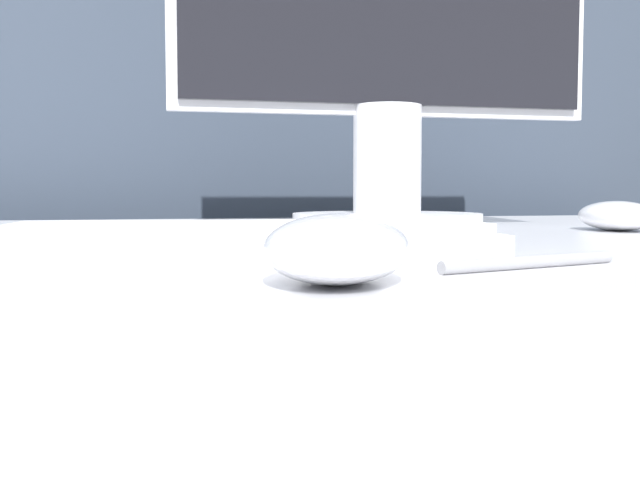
{
  "coord_description": "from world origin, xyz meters",
  "views": [
    {
      "loc": [
        -0.08,
        -0.68,
        0.82
      ],
      "look_at": [
        0.02,
        -0.27,
        0.8
      ],
      "focal_mm": 42.0,
      "sensor_mm": 36.0,
      "label": 1
    }
  ],
  "objects_px": {
    "keyboard": "(245,239)",
    "monitor": "(388,30)",
    "computer_mouse_far": "(617,216)",
    "computer_mouse_near": "(337,248)"
  },
  "relations": [
    {
      "from": "computer_mouse_near",
      "to": "monitor",
      "type": "xyz_separation_m",
      "value": [
        0.19,
        0.49,
        0.22
      ]
    },
    {
      "from": "computer_mouse_near",
      "to": "computer_mouse_far",
      "type": "relative_size",
      "value": 1.05
    },
    {
      "from": "computer_mouse_near",
      "to": "keyboard",
      "type": "relative_size",
      "value": 0.38
    },
    {
      "from": "keyboard",
      "to": "computer_mouse_far",
      "type": "relative_size",
      "value": 2.79
    },
    {
      "from": "computer_mouse_near",
      "to": "computer_mouse_far",
      "type": "height_order",
      "value": "same"
    },
    {
      "from": "keyboard",
      "to": "computer_mouse_far",
      "type": "xyz_separation_m",
      "value": [
        0.47,
        0.22,
        0.01
      ]
    },
    {
      "from": "monitor",
      "to": "computer_mouse_far",
      "type": "height_order",
      "value": "monitor"
    },
    {
      "from": "computer_mouse_far",
      "to": "computer_mouse_near",
      "type": "bearing_deg",
      "value": -130.37
    },
    {
      "from": "keyboard",
      "to": "monitor",
      "type": "height_order",
      "value": "monitor"
    },
    {
      "from": "keyboard",
      "to": "monitor",
      "type": "distance_m",
      "value": 0.44
    }
  ]
}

